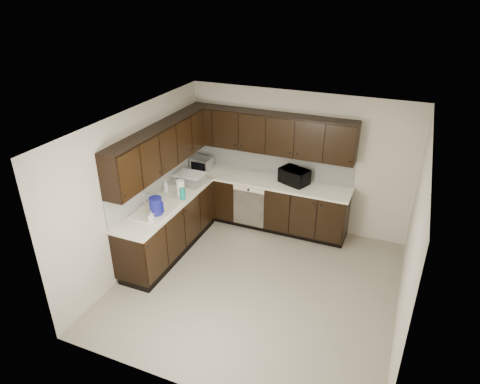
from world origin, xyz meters
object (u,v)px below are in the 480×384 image
(sink, at_px, (157,213))
(blue_pitcher, at_px, (156,207))
(toaster_oven, at_px, (202,164))
(storage_bin, at_px, (190,179))
(microwave, at_px, (294,176))

(sink, height_order, blue_pitcher, blue_pitcher)
(sink, xyz_separation_m, toaster_oven, (-0.07, 1.68, 0.17))
(sink, bearing_deg, storage_bin, 88.66)
(blue_pitcher, bearing_deg, microwave, 29.79)
(sink, distance_m, storage_bin, 1.06)
(microwave, bearing_deg, sink, -112.54)
(sink, bearing_deg, toaster_oven, 92.35)
(toaster_oven, height_order, storage_bin, toaster_oven)
(sink, height_order, toaster_oven, sink)
(sink, distance_m, microwave, 2.45)
(microwave, bearing_deg, storage_bin, -135.65)
(sink, bearing_deg, blue_pitcher, -54.68)
(microwave, relative_size, storage_bin, 1.06)
(storage_bin, xyz_separation_m, blue_pitcher, (0.06, -1.18, 0.06))
(toaster_oven, relative_size, blue_pitcher, 1.26)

